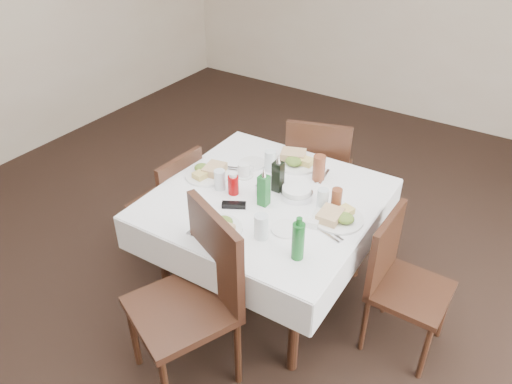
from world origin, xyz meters
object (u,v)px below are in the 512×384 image
Objects in this scene: oil_cruet_dark at (278,175)px; water_n at (270,161)px; chair_north at (318,168)px; water_e at (323,198)px; water_s at (261,227)px; oil_cruet_green at (264,189)px; water_w at (220,180)px; coffee_mug at (244,170)px; dining_table at (266,208)px; ketchup_bottle at (233,184)px; chair_south at (197,290)px; chair_west at (173,200)px; chair_east at (398,276)px; bread_basket at (297,192)px; green_bottle at (298,240)px.

water_n is at bearing 132.62° from oil_cruet_dark.
chair_north is 0.85m from water_e.
oil_cruet_green reaches higher than water_s.
water_n reaches higher than water_w.
water_w is at bearing -179.22° from oil_cruet_green.
water_s reaches higher than water_w.
oil_cruet_dark is 0.27m from coffee_mug.
dining_table is 9.09× the size of ketchup_bottle.
chair_west is (-0.76, 0.67, -0.10)m from chair_south.
water_e is 0.49× the size of oil_cruet_dark.
water_n is (0.60, 0.31, 0.35)m from chair_west.
chair_north is 7.94× the size of coffee_mug.
dining_table is 0.76m from chair_west.
chair_north is 1.10× the size of chair_east.
water_s is (0.22, -1.14, 0.28)m from chair_north.
water_s is at bearing 66.69° from chair_south.
chair_west is at bearing 176.10° from ketchup_bottle.
chair_east is at bearing 43.49° from chair_south.
water_n is 1.10× the size of water_w.
water_w reaches higher than water_e.
coffee_mug is at bearing 78.57° from water_w.
chair_south reaches higher than bread_basket.
water_e is at bearing -62.40° from chair_north.
water_s is 0.31m from oil_cruet_green.
green_bottle is at bearing -68.41° from chair_north.
oil_cruet_dark is at bearing 10.37° from chair_west.
green_bottle reaches higher than chair_west.
green_bottle reaches higher than chair_east.
water_w is 0.51× the size of green_bottle.
coffee_mug is (-0.06, 0.20, -0.03)m from ketchup_bottle.
ketchup_bottle is (-0.04, -0.35, -0.00)m from water_n.
coffee_mug is at bearing 176.44° from bread_basket.
water_w reaches higher than bread_basket.
chair_east is at bearing -2.86° from bread_basket.
chair_east is at bearing 31.72° from water_s.
chair_south is 0.71m from ketchup_bottle.
green_bottle is at bearing -60.47° from bread_basket.
oil_cruet_dark reaches higher than chair_north.
chair_east is 0.75m from bread_basket.
water_e is 0.64m from water_w.
dining_table is 0.20m from oil_cruet_green.
green_bottle is (0.40, 0.33, 0.28)m from chair_south.
green_bottle is at bearing 39.67° from chair_south.
water_s reaches higher than dining_table.
chair_south is 0.88m from water_e.
chair_north reaches higher than water_s.
water_s reaches higher than chair_east.
bread_basket is at bearing -30.77° from water_n.
water_e is at bearing 177.75° from chair_east.
chair_south is at bearing -140.33° from green_bottle.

